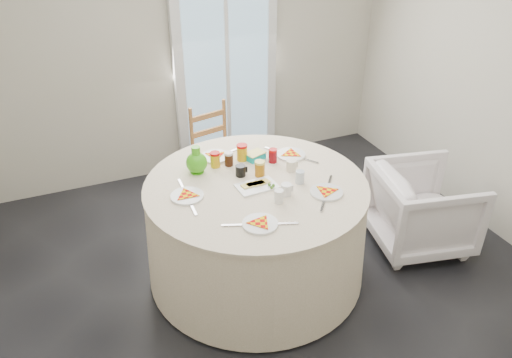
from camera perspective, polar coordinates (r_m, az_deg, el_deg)
name	(u,v)px	position (r m, az deg, el deg)	size (l,w,h in m)	color
floor	(271,294)	(3.61, 1.72, -12.95)	(4.00, 4.00, 0.00)	black
wall_back	(181,38)	(4.65, -8.60, 15.60)	(4.00, 0.02, 2.60)	#BCB5A3
glass_door	(226,62)	(4.79, -3.47, 13.19)	(1.00, 0.08, 2.10)	silver
table	(256,231)	(3.54, 0.00, -5.92)	(1.54, 1.54, 0.78)	#F3DEC0
wooden_chair	(219,152)	(4.37, -4.28, 3.12)	(0.39, 0.37, 0.88)	#A76042
armchair	(423,201)	(4.03, 18.53, -2.43)	(0.70, 0.65, 0.72)	white
place_settings	(256,183)	(3.32, 0.00, -0.44)	(1.15, 1.15, 0.02)	silver
jar_cluster	(243,158)	(3.52, -1.50, 2.44)	(0.46, 0.23, 0.13)	#95560F
butter_tub	(255,157)	(3.61, -0.11, 2.56)	(0.14, 0.10, 0.05)	#03AFB5
green_pitcher	(196,159)	(3.43, -6.84, 2.31)	(0.15, 0.15, 0.19)	#3EB115
cheese_platter	(257,186)	(3.28, 0.08, -0.84)	(0.26, 0.17, 0.03)	white
mugs_glasses	(272,173)	(3.36, 1.83, 0.69)	(0.52, 0.52, 0.10)	gray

